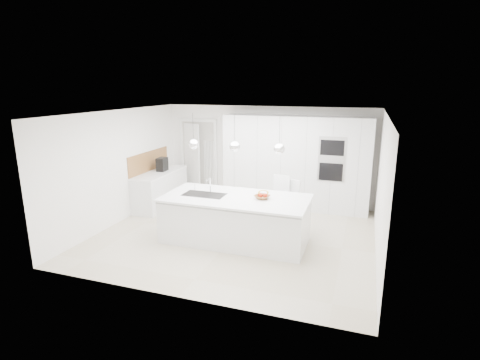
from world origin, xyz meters
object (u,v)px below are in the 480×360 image
(island_base, at_px, (235,220))
(fruit_bowl, at_px, (262,197))
(espresso_machine, at_px, (162,164))
(bar_stool_left, at_px, (280,203))
(bar_stool_right, at_px, (291,206))

(island_base, height_order, fruit_bowl, fruit_bowl)
(espresso_machine, bearing_deg, bar_stool_left, -16.26)
(island_base, distance_m, bar_stool_right, 1.35)
(espresso_machine, bearing_deg, island_base, -36.68)
(island_base, height_order, bar_stool_left, bar_stool_left)
(fruit_bowl, relative_size, espresso_machine, 0.86)
(fruit_bowl, distance_m, espresso_machine, 3.40)
(island_base, height_order, bar_stool_right, bar_stool_right)
(bar_stool_right, bearing_deg, bar_stool_left, -148.13)
(fruit_bowl, xyz_separation_m, bar_stool_right, (0.40, 0.88, -0.41))
(island_base, xyz_separation_m, espresso_machine, (-2.53, 1.61, 0.64))
(fruit_bowl, bearing_deg, island_base, -168.85)
(fruit_bowl, bearing_deg, espresso_machine, 153.60)
(bar_stool_left, bearing_deg, fruit_bowl, -94.36)
(fruit_bowl, bearing_deg, bar_stool_right, 65.46)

